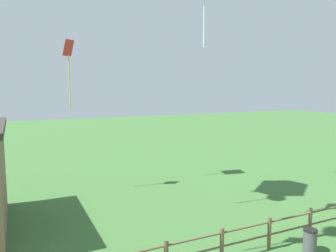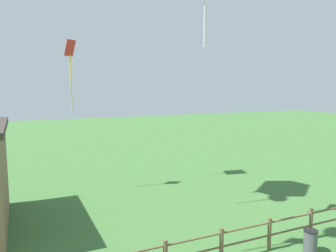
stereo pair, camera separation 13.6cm
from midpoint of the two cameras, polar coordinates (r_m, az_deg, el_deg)
The scene contains 3 objects.
wooden_fence at distance 11.04m, azimuth 5.02°, elevation -20.61°, with size 14.27×0.14×1.18m.
trash_bin at distance 13.04m, azimuth 23.83°, elevation -17.91°, with size 0.49×0.49×0.83m.
kite_red_diamond at distance 18.18m, azimuth -16.42°, elevation 10.73°, with size 0.66×0.61×3.58m.
Camera 2 is at (-4.85, -1.78, 5.73)m, focal length 35.00 mm.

